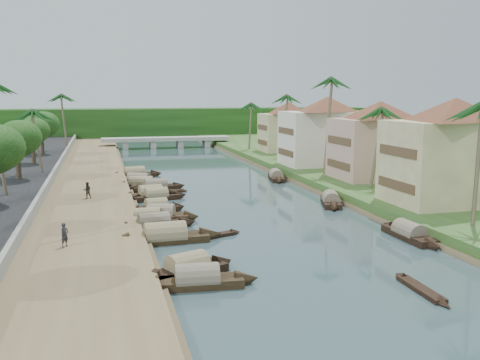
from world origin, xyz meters
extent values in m
plane|color=#33494D|center=(0.00, 0.00, 0.00)|extent=(220.00, 220.00, 0.00)
cube|color=brown|center=(-16.00, 20.00, 0.40)|extent=(10.00, 180.00, 0.80)
cube|color=#2C5120|center=(19.00, 20.00, 0.60)|extent=(16.00, 180.00, 1.20)
cube|color=black|center=(-24.50, 20.00, 0.70)|extent=(8.00, 180.00, 1.40)
cube|color=gray|center=(-20.20, 20.00, 1.35)|extent=(0.40, 180.00, 1.10)
cube|color=#14350E|center=(0.00, 95.00, 4.00)|extent=(120.00, 4.00, 8.00)
cube|color=#14350E|center=(0.00, 100.00, 4.00)|extent=(120.00, 4.00, 8.00)
cube|color=#14350E|center=(0.00, 105.00, 4.00)|extent=(120.00, 4.00, 8.00)
cube|color=#98998F|center=(0.00, 72.00, 2.00)|extent=(28.00, 4.00, 0.80)
cube|color=#98998F|center=(-9.00, 72.00, 0.90)|extent=(1.20, 3.50, 1.80)
cube|color=#98998F|center=(-3.00, 72.00, 0.90)|extent=(1.20, 3.50, 1.80)
cube|color=#98998F|center=(3.00, 72.00, 0.90)|extent=(1.20, 3.50, 1.80)
cube|color=#98998F|center=(9.00, 72.00, 0.90)|extent=(1.20, 3.50, 1.80)
cube|color=beige|center=(19.00, -2.00, 5.20)|extent=(12.00, 8.00, 8.00)
pyramid|color=brown|center=(19.00, -2.00, 10.30)|extent=(14.85, 14.85, 2.20)
cube|color=brown|center=(12.95, -2.00, 3.20)|extent=(0.10, 6.40, 0.90)
cube|color=brown|center=(12.95, -2.00, 6.40)|extent=(0.10, 6.40, 0.90)
cube|color=tan|center=(20.00, 14.00, 4.95)|extent=(11.00, 8.00, 7.50)
pyramid|color=brown|center=(20.00, 14.00, 9.80)|extent=(14.11, 14.11, 2.20)
cube|color=brown|center=(14.45, 14.00, 3.08)|extent=(0.10, 6.40, 0.90)
cube|color=brown|center=(14.45, 14.00, 6.08)|extent=(0.10, 6.40, 0.90)
cube|color=#EFE4D0|center=(19.00, 28.00, 5.20)|extent=(13.00, 8.00, 8.00)
pyramid|color=brown|center=(19.00, 28.00, 10.30)|extent=(15.59, 15.59, 2.20)
cube|color=brown|center=(12.45, 28.00, 3.20)|extent=(0.10, 6.40, 0.90)
cube|color=brown|center=(12.45, 28.00, 6.40)|extent=(0.10, 6.40, 0.90)
cube|color=beige|center=(20.00, 48.00, 4.70)|extent=(10.00, 7.00, 7.00)
pyramid|color=brown|center=(20.00, 48.00, 9.30)|extent=(12.62, 12.62, 2.20)
cube|color=brown|center=(14.95, 48.00, 2.95)|extent=(0.10, 5.60, 0.90)
cube|color=brown|center=(14.95, 48.00, 5.75)|extent=(0.10, 5.60, 0.90)
cube|color=black|center=(-8.65, -15.69, 0.20)|extent=(5.77, 2.20, 0.70)
cone|color=black|center=(-5.52, -15.93, 0.28)|extent=(1.74, 1.71, 1.76)
cone|color=black|center=(-11.78, -15.44, 0.28)|extent=(1.74, 1.71, 1.76)
cylinder|color=gray|center=(-8.65, -15.69, 0.58)|extent=(4.45, 2.17, 1.83)
cube|color=black|center=(-8.91, -13.52, 0.20)|extent=(5.69, 3.96, 0.70)
cone|color=black|center=(-6.19, -12.30, 0.28)|extent=(2.14, 2.22, 1.90)
cone|color=black|center=(-11.64, -14.75, 0.28)|extent=(2.14, 2.22, 1.90)
cylinder|color=#9B9163|center=(-8.91, -13.52, 0.58)|extent=(4.57, 3.50, 1.99)
cube|color=black|center=(-9.34, -5.10, 0.20)|extent=(6.93, 2.42, 0.70)
cone|color=black|center=(-5.54, -4.94, 0.28)|extent=(2.04, 2.00, 2.14)
cone|color=black|center=(-13.14, -5.26, 0.28)|extent=(2.04, 2.00, 2.14)
cylinder|color=#9B9163|center=(-9.34, -5.10, 0.58)|extent=(5.32, 2.44, 2.22)
cube|color=black|center=(-9.83, -0.64, 0.20)|extent=(5.81, 2.52, 0.70)
cone|color=black|center=(-6.73, -0.23, 0.28)|extent=(1.81, 1.81, 1.79)
cone|color=black|center=(-12.92, -1.05, 0.28)|extent=(1.81, 1.81, 1.79)
cylinder|color=gray|center=(-9.83, -0.64, 0.58)|extent=(4.50, 2.41, 1.87)
cube|color=black|center=(-10.13, 2.07, 0.20)|extent=(4.77, 1.77, 0.70)
cone|color=black|center=(-7.51, 1.98, 0.28)|extent=(1.42, 1.49, 1.59)
cone|color=black|center=(-12.75, 2.17, 0.28)|extent=(1.42, 1.49, 1.59)
cylinder|color=#9B9163|center=(-10.13, 2.07, 0.58)|extent=(3.66, 1.79, 1.66)
cube|color=black|center=(-8.90, 6.34, 0.20)|extent=(4.64, 2.45, 0.70)
cone|color=black|center=(-6.49, 6.77, 0.28)|extent=(1.55, 1.74, 1.67)
cone|color=black|center=(-11.31, 5.92, 0.28)|extent=(1.55, 1.74, 1.67)
cylinder|color=#9B9163|center=(-8.90, 6.34, 0.58)|extent=(3.63, 2.33, 1.77)
cube|color=black|center=(-8.80, 2.85, 0.20)|extent=(5.58, 3.28, 0.70)
cone|color=black|center=(-5.99, 2.03, 0.28)|extent=(1.95, 2.06, 1.86)
cone|color=black|center=(-11.61, 3.67, 0.28)|extent=(1.95, 2.06, 1.86)
cylinder|color=gray|center=(-8.80, 2.85, 0.58)|extent=(4.41, 3.01, 1.96)
cube|color=black|center=(-8.28, 12.60, 0.20)|extent=(5.47, 2.62, 0.70)
cone|color=black|center=(-5.42, 13.15, 0.28)|extent=(1.76, 1.75, 1.66)
cone|color=black|center=(-11.15, 12.04, 0.28)|extent=(1.76, 1.75, 1.66)
cylinder|color=#9B9163|center=(-8.28, 12.60, 0.58)|extent=(4.27, 2.45, 1.72)
cube|color=black|center=(-8.78, 13.68, 0.20)|extent=(5.51, 2.60, 0.70)
cone|color=black|center=(-5.85, 14.03, 0.28)|extent=(1.76, 1.96, 1.95)
cone|color=black|center=(-11.71, 13.32, 0.28)|extent=(1.76, 1.96, 1.95)
cylinder|color=#9B9163|center=(-8.78, 13.68, 0.58)|extent=(4.28, 2.53, 2.06)
cube|color=black|center=(-7.71, 18.98, 0.20)|extent=(5.91, 2.75, 0.70)
cone|color=black|center=(-4.60, 19.58, 0.28)|extent=(1.88, 1.81, 1.71)
cone|color=black|center=(-10.81, 18.37, 0.28)|extent=(1.88, 1.81, 1.71)
cylinder|color=gray|center=(-7.71, 18.98, 0.58)|extent=(4.60, 2.56, 1.76)
cube|color=black|center=(-9.58, 21.50, 0.20)|extent=(5.23, 2.43, 0.70)
cone|color=black|center=(-6.82, 21.06, 0.28)|extent=(1.67, 1.70, 1.64)
cone|color=black|center=(-12.34, 21.95, 0.28)|extent=(1.67, 1.70, 1.64)
cylinder|color=#9B9163|center=(-9.58, 21.50, 0.58)|extent=(4.07, 2.31, 1.72)
cube|color=black|center=(-9.14, 20.86, 0.20)|extent=(5.66, 2.85, 0.70)
cone|color=black|center=(-6.19, 20.29, 0.28)|extent=(1.86, 1.94, 1.84)
cone|color=black|center=(-12.09, 21.44, 0.28)|extent=(1.86, 1.94, 1.84)
cylinder|color=#9B9163|center=(-9.14, 20.86, 0.58)|extent=(4.42, 2.68, 1.93)
cube|color=black|center=(-9.33, 24.59, 0.20)|extent=(6.02, 4.39, 0.70)
cone|color=black|center=(-6.44, 22.95, 0.28)|extent=(2.21, 2.13, 1.69)
cone|color=black|center=(-12.22, 26.22, 0.28)|extent=(2.21, 2.13, 1.69)
cylinder|color=gray|center=(-9.33, 24.59, 0.58)|extent=(4.83, 3.75, 1.73)
cube|color=black|center=(-9.53, 30.38, 0.20)|extent=(6.11, 2.88, 0.70)
cone|color=black|center=(-6.32, 30.93, 0.28)|extent=(1.96, 1.98, 1.91)
cone|color=black|center=(-12.75, 29.82, 0.28)|extent=(1.96, 1.98, 1.91)
cylinder|color=#9B9163|center=(-9.53, 30.38, 0.58)|extent=(4.76, 2.72, 1.99)
cube|color=black|center=(10.16, -9.05, 0.20)|extent=(1.81, 6.00, 0.70)
cone|color=black|center=(10.09, -5.74, 0.28)|extent=(1.56, 1.72, 1.72)
cone|color=black|center=(10.22, -12.37, 0.28)|extent=(1.56, 1.72, 1.72)
cylinder|color=gray|center=(10.16, -9.05, 0.58)|extent=(1.85, 4.60, 1.76)
cube|color=black|center=(9.63, 5.23, 0.20)|extent=(3.43, 5.85, 0.70)
cone|color=black|center=(10.60, 8.17, 0.28)|extent=(2.01, 2.02, 1.77)
cone|color=black|center=(8.66, 2.29, 0.28)|extent=(2.01, 2.02, 1.77)
cylinder|color=gray|center=(9.63, 5.23, 0.58)|extent=(3.08, 4.62, 1.84)
cube|color=black|center=(9.38, 23.05, 0.20)|extent=(2.90, 6.22, 0.70)
cone|color=black|center=(10.06, 26.31, 0.28)|extent=(1.86, 1.98, 1.74)
cone|color=black|center=(8.70, 19.78, 0.28)|extent=(1.86, 1.98, 1.74)
cylinder|color=gray|center=(9.38, 23.05, 0.58)|extent=(2.68, 4.85, 1.79)
cube|color=black|center=(4.24, -19.77, 0.10)|extent=(0.90, 4.41, 0.35)
cone|color=black|center=(4.29, -17.30, 0.10)|extent=(0.82, 1.12, 0.80)
cone|color=black|center=(4.18, -22.24, 0.10)|extent=(0.82, 1.12, 0.80)
cube|color=black|center=(-5.23, -4.60, 0.10)|extent=(3.78, 2.01, 0.35)
cone|color=black|center=(-3.25, -3.91, 0.10)|extent=(1.15, 1.09, 0.83)
cone|color=black|center=(-7.20, -5.29, 0.10)|extent=(1.15, 1.09, 0.83)
cube|color=black|center=(-6.82, 16.96, 0.10)|extent=(4.14, 0.83, 0.35)
cone|color=black|center=(-4.49, 16.96, 0.10)|extent=(1.04, 0.83, 0.83)
cone|color=black|center=(-9.15, 16.96, 0.10)|extent=(1.04, 0.83, 0.83)
cylinder|color=#74664D|center=(15.00, -10.55, 6.11)|extent=(0.53, 0.36, 9.83)
cylinder|color=#74664D|center=(16.00, 7.93, 5.69)|extent=(1.55, 0.36, 8.95)
sphere|color=#18491B|center=(16.00, 7.93, 10.00)|extent=(3.20, 3.20, 3.20)
cylinder|color=#74664D|center=(15.00, 19.09, 7.56)|extent=(1.16, 0.36, 12.72)
sphere|color=#18491B|center=(15.00, 19.09, 13.67)|extent=(3.20, 3.20, 3.20)
cylinder|color=#74664D|center=(16.00, 39.71, 6.41)|extent=(1.49, 0.36, 10.40)
sphere|color=#18491B|center=(16.00, 39.71, 11.41)|extent=(3.20, 3.20, 3.20)
cylinder|color=#74664D|center=(-24.00, 12.22, 7.28)|extent=(1.57, 0.36, 11.74)
cylinder|color=#74664D|center=(-22.00, 28.64, 5.52)|extent=(1.33, 0.36, 8.23)
sphere|color=#18491B|center=(-22.00, 28.64, 9.48)|extent=(3.20, 3.20, 3.20)
cylinder|color=#74664D|center=(14.00, 53.40, 5.62)|extent=(0.85, 0.36, 8.84)
sphere|color=#18491B|center=(14.00, 53.40, 9.86)|extent=(3.20, 3.20, 3.20)
cylinder|color=#74664D|center=(-20.50, 60.56, 6.57)|extent=(1.04, 0.36, 10.33)
sphere|color=#18491B|center=(-20.50, 60.56, 11.52)|extent=(3.20, 3.20, 3.20)
cylinder|color=#4D3A2C|center=(-24.00, 23.31, 3.03)|extent=(0.60, 0.60, 3.33)
ellipsoid|color=#14350E|center=(-24.00, 23.31, 6.21)|extent=(5.27, 5.27, 4.33)
cylinder|color=#4D3A2C|center=(-24.00, 39.03, 2.99)|extent=(0.60, 0.60, 3.25)
ellipsoid|color=#14350E|center=(-24.00, 39.03, 6.09)|extent=(4.58, 4.58, 3.77)
cylinder|color=#4D3A2C|center=(-24.00, 52.30, 3.07)|extent=(0.60, 0.60, 3.41)
ellipsoid|color=#14350E|center=(-24.00, 52.30, 6.32)|extent=(5.47, 5.47, 4.50)
cylinder|color=#4D3A2C|center=(24.00, 30.14, 3.11)|extent=(0.60, 0.60, 3.90)
ellipsoid|color=#14350E|center=(24.00, 30.14, 6.83)|extent=(4.74, 4.74, 3.90)
imported|color=#26262D|center=(-16.83, -7.31, 1.68)|extent=(0.75, 0.75, 1.76)
imported|color=#2C2C1F|center=(-15.65, 11.25, 1.67)|extent=(0.95, 0.79, 1.74)
camera|label=1|loc=(-14.01, -46.69, 11.66)|focal=40.00mm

